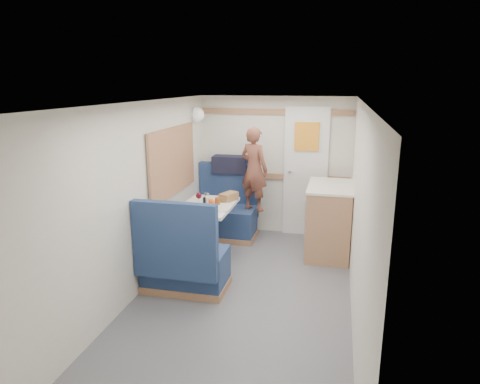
% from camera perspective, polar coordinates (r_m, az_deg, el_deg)
% --- Properties ---
extents(floor, '(4.50, 4.50, 0.00)m').
position_cam_1_polar(floor, '(4.50, 0.01, -14.62)').
color(floor, '#515156').
rests_on(floor, ground).
extents(ceiling, '(4.50, 4.50, 0.00)m').
position_cam_1_polar(ceiling, '(3.94, 0.01, 11.74)').
color(ceiling, silver).
rests_on(ceiling, wall_back).
extents(wall_back, '(2.20, 0.02, 2.00)m').
position_cam_1_polar(wall_back, '(6.26, 4.67, 3.47)').
color(wall_back, silver).
rests_on(wall_back, floor).
extents(wall_left, '(0.02, 4.50, 2.00)m').
position_cam_1_polar(wall_left, '(4.48, -13.85, -1.35)').
color(wall_left, silver).
rests_on(wall_left, floor).
extents(wall_right, '(0.02, 4.50, 2.00)m').
position_cam_1_polar(wall_right, '(4.02, 15.51, -3.27)').
color(wall_right, silver).
rests_on(wall_right, floor).
extents(oak_trim_low, '(2.15, 0.02, 0.08)m').
position_cam_1_polar(oak_trim_low, '(6.27, 4.61, 2.09)').
color(oak_trim_low, '#8C5D3F').
rests_on(oak_trim_low, wall_back).
extents(oak_trim_high, '(2.15, 0.02, 0.08)m').
position_cam_1_polar(oak_trim_high, '(6.14, 4.79, 10.60)').
color(oak_trim_high, '#8C5D3F').
rests_on(oak_trim_high, wall_back).
extents(side_window, '(0.04, 1.30, 0.72)m').
position_cam_1_polar(side_window, '(5.30, -8.99, 4.09)').
color(side_window, gray).
rests_on(side_window, wall_left).
extents(rear_door, '(0.62, 0.12, 1.86)m').
position_cam_1_polar(rear_door, '(6.19, 8.74, 2.96)').
color(rear_door, white).
rests_on(rear_door, wall_back).
extents(dinette_table, '(0.62, 0.92, 0.72)m').
position_cam_1_polar(dinette_table, '(5.32, -4.39, -3.32)').
color(dinette_table, white).
rests_on(dinette_table, floor).
extents(bench_far, '(0.90, 0.59, 1.05)m').
position_cam_1_polar(bench_far, '(6.19, -1.97, -3.29)').
color(bench_far, '#162248').
rests_on(bench_far, floor).
extents(bench_near, '(0.90, 0.59, 1.05)m').
position_cam_1_polar(bench_near, '(4.65, -7.54, -9.59)').
color(bench_near, '#162248').
rests_on(bench_near, floor).
extents(ledge, '(0.90, 0.14, 0.04)m').
position_cam_1_polar(ledge, '(6.28, -1.41, 2.44)').
color(ledge, '#8C5D3F').
rests_on(ledge, bench_far).
extents(dome_light, '(0.20, 0.20, 0.20)m').
position_cam_1_polar(dome_light, '(6.02, -5.77, 10.21)').
color(dome_light, white).
rests_on(dome_light, wall_left).
extents(galley_counter, '(0.57, 0.92, 0.92)m').
position_cam_1_polar(galley_counter, '(5.65, 11.73, -3.59)').
color(galley_counter, '#8C5D3F').
rests_on(galley_counter, floor).
extents(person, '(0.50, 0.43, 1.16)m').
position_cam_1_polar(person, '(5.86, 1.87, 3.05)').
color(person, brown).
rests_on(person, bench_far).
extents(duffel_bag, '(0.52, 0.26, 0.25)m').
position_cam_1_polar(duffel_bag, '(6.25, -1.26, 3.72)').
color(duffel_bag, black).
rests_on(duffel_bag, ledge).
extents(tray, '(0.31, 0.38, 0.02)m').
position_cam_1_polar(tray, '(5.13, -3.08, -2.07)').
color(tray, silver).
rests_on(tray, dinette_table).
extents(orange_fruit, '(0.08, 0.08, 0.08)m').
position_cam_1_polar(orange_fruit, '(5.19, -3.82, -1.33)').
color(orange_fruit, orange).
rests_on(orange_fruit, tray).
extents(cheese_block, '(0.10, 0.06, 0.03)m').
position_cam_1_polar(cheese_block, '(5.13, -4.02, -1.79)').
color(cheese_block, '#D7C87C').
rests_on(cheese_block, tray).
extents(wine_glass, '(0.08, 0.08, 0.17)m').
position_cam_1_polar(wine_glass, '(5.21, -5.51, -0.57)').
color(wine_glass, white).
rests_on(wine_glass, dinette_table).
extents(tumbler_left, '(0.06, 0.06, 0.10)m').
position_cam_1_polar(tumbler_left, '(4.99, -8.09, -2.15)').
color(tumbler_left, white).
rests_on(tumbler_left, dinette_table).
extents(tumbler_mid, '(0.06, 0.06, 0.10)m').
position_cam_1_polar(tumbler_mid, '(5.45, -4.49, -0.65)').
color(tumbler_mid, white).
rests_on(tumbler_mid, dinette_table).
extents(beer_glass, '(0.06, 0.06, 0.10)m').
position_cam_1_polar(beer_glass, '(5.22, -3.00, -1.30)').
color(beer_glass, brown).
rests_on(beer_glass, dinette_table).
extents(pepper_grinder, '(0.04, 0.04, 0.10)m').
position_cam_1_polar(pepper_grinder, '(5.27, -4.78, -1.21)').
color(pepper_grinder, black).
rests_on(pepper_grinder, dinette_table).
extents(salt_grinder, '(0.04, 0.04, 0.09)m').
position_cam_1_polar(salt_grinder, '(5.32, -4.42, -1.11)').
color(salt_grinder, white).
rests_on(salt_grinder, dinette_table).
extents(bread_loaf, '(0.22, 0.28, 0.10)m').
position_cam_1_polar(bread_loaf, '(5.43, -1.52, -0.65)').
color(bread_loaf, olive).
rests_on(bread_loaf, dinette_table).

